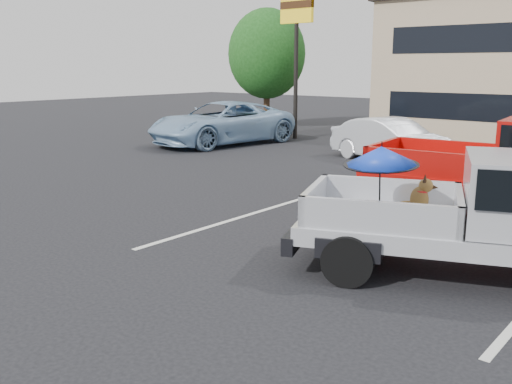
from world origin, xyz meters
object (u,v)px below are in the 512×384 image
tree_left (267,54)px  silver_sedan (391,140)px  silver_pickup (507,212)px  motel_sign (297,29)px  blue_suv (222,123)px

tree_left → silver_sedan: (10.14, -6.07, -3.01)m
silver_pickup → silver_sedan: 10.80m
tree_left → silver_sedan: tree_left is taller
silver_pickup → tree_left: bearing=115.6°
motel_sign → blue_suv: size_ratio=0.97×
silver_sedan → blue_suv: size_ratio=0.71×
silver_pickup → blue_suv: silver_pickup is taller
motel_sign → blue_suv: (-1.23, -3.41, -3.79)m
silver_pickup → silver_sedan: (-6.23, 8.82, -0.33)m
motel_sign → silver_sedan: bearing=-26.6°
blue_suv → silver_pickup: bearing=-23.2°
tree_left → silver_sedan: size_ratio=1.37×
motel_sign → tree_left: 5.08m
silver_sedan → silver_pickup: bearing=-128.4°
motel_sign → silver_sedan: 7.91m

